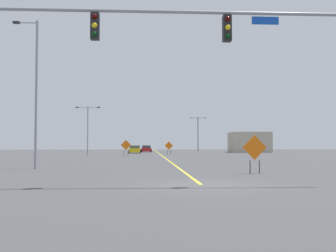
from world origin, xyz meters
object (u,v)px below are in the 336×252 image
object	(u,v)px
street_lamp_near_left	(35,88)
construction_sign_left_shoulder	(169,146)
traffic_signal_assembly	(98,42)
street_lamp_mid_right	(88,126)
car_red_far	(146,149)
street_lamp_near_right	(198,131)
construction_sign_right_shoulder	(126,146)
car_yellow_approaching	(135,150)
construction_sign_median_near	(255,149)

from	to	relation	value
street_lamp_near_left	construction_sign_left_shoulder	distance (m)	35.70
traffic_signal_assembly	street_lamp_mid_right	size ratio (longest dim) A/B	2.25
construction_sign_left_shoulder	car_red_far	size ratio (longest dim) A/B	0.48
street_lamp_near_right	street_lamp_mid_right	size ratio (longest dim) A/B	1.12
traffic_signal_assembly	construction_sign_right_shoulder	world-z (taller)	traffic_signal_assembly
construction_sign_left_shoulder	car_red_far	distance (m)	21.59
construction_sign_left_shoulder	car_red_far	xyz separation A→B (m)	(-3.41, 21.31, -0.63)
street_lamp_near_right	car_yellow_approaching	size ratio (longest dim) A/B	1.91
construction_sign_left_shoulder	car_yellow_approaching	size ratio (longest dim) A/B	0.48
street_lamp_near_right	street_lamp_near_left	distance (m)	69.53
street_lamp_near_left	car_yellow_approaching	distance (m)	45.32
street_lamp_mid_right	street_lamp_near_left	bearing A→B (deg)	-87.92
street_lamp_near_right	construction_sign_median_near	bearing A→B (deg)	-94.90
street_lamp_mid_right	car_red_far	bearing A→B (deg)	70.12
car_red_far	street_lamp_near_right	bearing A→B (deg)	43.95
traffic_signal_assembly	street_lamp_mid_right	bearing A→B (deg)	98.75
construction_sign_right_shoulder	car_yellow_approaching	distance (m)	18.79
traffic_signal_assembly	car_yellow_approaching	size ratio (longest dim) A/B	3.84
construction_sign_median_near	car_yellow_approaching	world-z (taller)	construction_sign_median_near
car_red_far	construction_sign_right_shoulder	bearing A→B (deg)	-95.14
construction_sign_left_shoulder	construction_sign_median_near	xyz separation A→B (m)	(2.52, -38.74, 0.06)
street_lamp_near_left	car_red_far	size ratio (longest dim) A/B	2.34
car_red_far	construction_sign_median_near	bearing A→B (deg)	-84.36
street_lamp_mid_right	construction_sign_right_shoulder	size ratio (longest dim) A/B	3.27
traffic_signal_assembly	car_red_far	bearing A→B (deg)	88.38
street_lamp_near_left	car_yellow_approaching	bearing A→B (deg)	83.29
construction_sign_right_shoulder	street_lamp_near_left	bearing A→B (deg)	-100.12
street_lamp_near_left	car_yellow_approaching	size ratio (longest dim) A/B	2.35
traffic_signal_assembly	street_lamp_mid_right	world-z (taller)	traffic_signal_assembly
street_lamp_mid_right	construction_sign_left_shoulder	size ratio (longest dim) A/B	3.53
construction_sign_median_near	construction_sign_right_shoulder	xyz separation A→B (m)	(-8.55, 30.91, 0.05)
traffic_signal_assembly	street_lamp_near_left	size ratio (longest dim) A/B	1.63
street_lamp_mid_right	street_lamp_near_right	bearing A→B (deg)	59.61
traffic_signal_assembly	street_lamp_near_right	world-z (taller)	street_lamp_near_right
street_lamp_near_right	car_red_far	world-z (taller)	street_lamp_near_right
street_lamp_near_left	construction_sign_median_near	world-z (taller)	street_lamp_near_left
construction_sign_right_shoulder	street_lamp_mid_right	bearing A→B (deg)	134.83
construction_sign_left_shoulder	construction_sign_right_shoulder	distance (m)	9.88
construction_sign_right_shoulder	traffic_signal_assembly	bearing A→B (deg)	-88.82
car_yellow_approaching	construction_sign_left_shoulder	bearing A→B (deg)	-63.71
construction_sign_right_shoulder	car_red_far	bearing A→B (deg)	84.86
traffic_signal_assembly	car_red_far	size ratio (longest dim) A/B	3.81
street_lamp_mid_right	car_yellow_approaching	size ratio (longest dim) A/B	1.70
construction_sign_median_near	car_yellow_approaching	distance (m)	50.31
traffic_signal_assembly	construction_sign_left_shoulder	xyz separation A→B (m)	(5.27, 44.60, -4.36)
street_lamp_mid_right	car_red_far	xyz separation A→B (m)	(8.43, 23.30, -3.62)
street_lamp_near_left	construction_sign_left_shoulder	xyz separation A→B (m)	(10.67, 33.84, -4.01)
construction_sign_median_near	street_lamp_mid_right	bearing A→B (deg)	111.33
car_red_far	car_yellow_approaching	distance (m)	10.57
car_red_far	street_lamp_near_left	bearing A→B (deg)	-97.51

